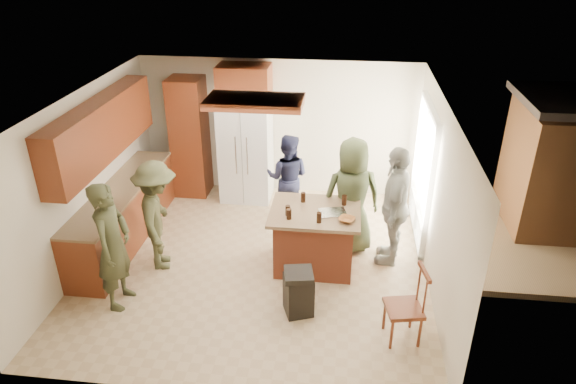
# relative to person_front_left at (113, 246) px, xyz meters

# --- Properties ---
(room_shell) EXTENTS (8.00, 5.20, 5.00)m
(room_shell) POSITION_rel_person_front_left_xyz_m (6.01, 2.76, -0.02)
(room_shell) COLOR tan
(room_shell) RESTS_ON ground
(person_front_left) EXTENTS (0.49, 0.66, 1.77)m
(person_front_left) POSITION_rel_person_front_left_xyz_m (0.00, 0.00, 0.00)
(person_front_left) COLOR #353720
(person_front_left) RESTS_ON ground
(person_behind_left) EXTENTS (0.77, 0.51, 1.52)m
(person_behind_left) POSITION_rel_person_front_left_xyz_m (1.93, 2.55, -0.12)
(person_behind_left) COLOR #1A1C35
(person_behind_left) RESTS_ON ground
(person_behind_right) EXTENTS (1.00, 0.76, 1.83)m
(person_behind_right) POSITION_rel_person_front_left_xyz_m (3.00, 1.68, 0.03)
(person_behind_right) COLOR #313921
(person_behind_right) RESTS_ON ground
(person_side_right) EXTENTS (0.73, 1.15, 1.83)m
(person_side_right) POSITION_rel_person_front_left_xyz_m (3.63, 1.45, 0.03)
(person_side_right) COLOR #97988F
(person_side_right) RESTS_ON ground
(person_counter) EXTENTS (0.78, 1.17, 1.66)m
(person_counter) POSITION_rel_person_front_left_xyz_m (0.26, 0.90, -0.05)
(person_counter) COLOR #3D3E24
(person_counter) RESTS_ON ground
(left_cabinetry) EXTENTS (0.64, 3.00, 2.30)m
(left_cabinetry) POSITION_rel_person_front_left_xyz_m (-0.60, 1.51, 0.07)
(left_cabinetry) COLOR maroon
(left_cabinetry) RESTS_ON ground
(back_wall_units) EXTENTS (1.80, 0.60, 2.45)m
(back_wall_units) POSITION_rel_person_front_left_xyz_m (0.31, 3.31, 0.50)
(back_wall_units) COLOR maroon
(back_wall_units) RESTS_ON ground
(refrigerator) EXTENTS (0.90, 0.76, 1.80)m
(refrigerator) POSITION_rel_person_front_left_xyz_m (1.09, 3.23, 0.02)
(refrigerator) COLOR white
(refrigerator) RESTS_ON ground
(kitchen_island) EXTENTS (1.28, 1.03, 0.93)m
(kitchen_island) POSITION_rel_person_front_left_xyz_m (2.49, 1.15, -0.41)
(kitchen_island) COLOR #AD492C
(kitchen_island) RESTS_ON ground
(island_items) EXTENTS (0.99, 0.67, 0.15)m
(island_items) POSITION_rel_person_front_left_xyz_m (2.65, 1.04, 0.09)
(island_items) COLOR silver
(island_items) RESTS_ON kitchen_island
(trash_bin) EXTENTS (0.44, 0.44, 0.63)m
(trash_bin) POSITION_rel_person_front_left_xyz_m (2.37, 0.07, -0.56)
(trash_bin) COLOR black
(trash_bin) RESTS_ON ground
(spindle_chair) EXTENTS (0.50, 0.50, 0.99)m
(spindle_chair) POSITION_rel_person_front_left_xyz_m (3.69, -0.25, -0.43)
(spindle_chair) COLOR maroon
(spindle_chair) RESTS_ON ground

